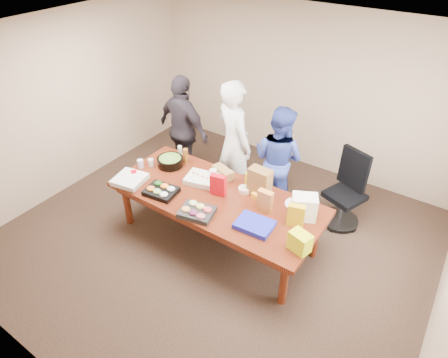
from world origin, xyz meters
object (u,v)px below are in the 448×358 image
Objects in this scene: person_right at (278,159)px; salad_bowl at (170,162)px; sheet_cake at (203,179)px; office_chair at (345,193)px; person_center at (234,143)px; conference_table at (217,218)px.

salad_bowl is at bearing 42.60° from person_right.
person_right is at bearing 43.91° from sheet_cake.
sheet_cake is at bearing -124.70° from office_chair.
person_right is at bearing -150.73° from office_chair.
person_center is at bearing 77.16° from sheet_cake.
person_center is 5.19× the size of salad_bowl.
conference_table is at bearing 133.94° from person_center.
sheet_cake is 0.63m from salad_bowl.
office_chair reaches higher than salad_bowl.
office_chair is 2.01m from sheet_cake.
person_center is at bearing 49.30° from salad_bowl.
person_center is (-0.34, 0.95, 0.59)m from conference_table.
conference_table is 7.49× the size of salad_bowl.
person_center is 1.18× the size of person_right.
person_center is 0.97m from salad_bowl.
conference_table is 2.60× the size of office_chair.
salad_bowl is (-1.26, -0.92, -0.01)m from person_right.
person_right is (0.64, 0.19, -0.15)m from person_center.
salad_bowl is (-0.97, 0.22, 0.44)m from conference_table.
person_center is at bearing 23.28° from person_right.
conference_table is 1.44× the size of person_center.
person_right reaches higher than conference_table.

